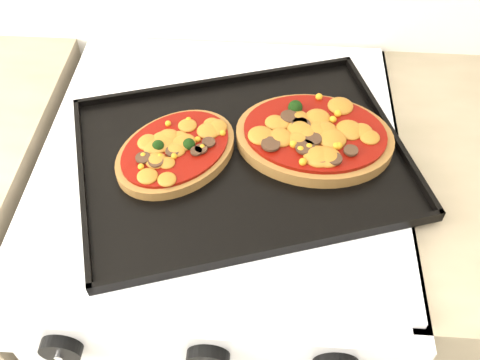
# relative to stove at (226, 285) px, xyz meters

# --- Properties ---
(stove) EXTENTS (0.60, 0.60, 0.91)m
(stove) POSITION_rel_stove_xyz_m (0.00, 0.00, 0.00)
(stove) COLOR silver
(stove) RESTS_ON floor
(control_panel) EXTENTS (0.60, 0.02, 0.09)m
(control_panel) POSITION_rel_stove_xyz_m (0.00, -0.31, 0.40)
(control_panel) COLOR silver
(control_panel) RESTS_ON stove
(knob_left) EXTENTS (0.06, 0.02, 0.06)m
(knob_left) POSITION_rel_stove_xyz_m (-0.19, -0.33, 0.40)
(knob_left) COLOR black
(knob_left) RESTS_ON control_panel
(knob_center) EXTENTS (0.06, 0.02, 0.06)m
(knob_center) POSITION_rel_stove_xyz_m (0.01, -0.33, 0.40)
(knob_center) COLOR black
(knob_center) RESTS_ON control_panel
(baking_tray) EXTENTS (0.60, 0.52, 0.02)m
(baking_tray) POSITION_rel_stove_xyz_m (0.04, -0.02, 0.47)
(baking_tray) COLOR black
(baking_tray) RESTS_ON stove
(pizza_left) EXTENTS (0.25, 0.26, 0.03)m
(pizza_left) POSITION_rel_stove_xyz_m (-0.07, -0.03, 0.48)
(pizza_left) COLOR brown
(pizza_left) RESTS_ON baking_tray
(pizza_right) EXTENTS (0.27, 0.21, 0.04)m
(pizza_right) POSITION_rel_stove_xyz_m (0.15, 0.01, 0.48)
(pizza_right) COLOR brown
(pizza_right) RESTS_ON baking_tray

